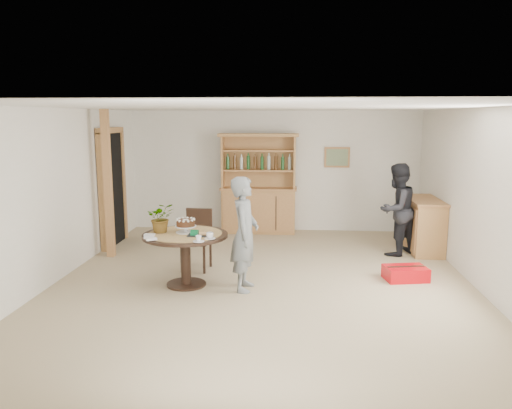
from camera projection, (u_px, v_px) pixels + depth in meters
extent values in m
plane|color=tan|center=(263.00, 283.00, 7.22)|extent=(7.00, 7.00, 0.00)
cube|color=white|center=(274.00, 171.00, 10.44)|extent=(6.00, 0.04, 2.50)
cube|color=white|center=(231.00, 276.00, 3.57)|extent=(6.00, 0.04, 2.50)
cube|color=white|center=(57.00, 195.00, 7.24)|extent=(0.04, 7.00, 2.50)
cube|color=white|center=(483.00, 201.00, 6.77)|extent=(0.04, 7.00, 2.50)
cube|color=white|center=(263.00, 107.00, 6.79)|extent=(6.00, 7.00, 0.04)
cube|color=tan|center=(337.00, 157.00, 10.26)|extent=(0.52, 0.03, 0.42)
cube|color=#59724C|center=(337.00, 157.00, 10.24)|extent=(0.44, 0.02, 0.34)
cube|color=black|center=(112.00, 189.00, 9.23)|extent=(0.10, 0.90, 2.10)
cube|color=tan|center=(103.00, 193.00, 8.74)|extent=(0.12, 0.10, 2.10)
cube|color=tan|center=(122.00, 186.00, 9.72)|extent=(0.12, 0.10, 2.10)
cube|color=tan|center=(110.00, 130.00, 9.04)|extent=(0.12, 1.10, 0.10)
cube|color=tan|center=(108.00, 184.00, 8.39)|extent=(0.12, 0.12, 2.50)
cube|color=tan|center=(259.00, 211.00, 10.35)|extent=(1.50, 0.50, 0.90)
cube|color=tan|center=(259.00, 188.00, 10.27)|extent=(1.56, 0.54, 0.04)
cube|color=tan|center=(259.00, 161.00, 10.27)|extent=(1.50, 0.04, 1.06)
cube|color=tan|center=(223.00, 162.00, 10.18)|extent=(0.04, 0.34, 1.06)
cube|color=tan|center=(295.00, 162.00, 10.06)|extent=(0.04, 0.34, 1.06)
cube|color=tan|center=(259.00, 170.00, 10.15)|extent=(1.44, 0.32, 0.03)
cube|color=tan|center=(259.00, 150.00, 10.08)|extent=(1.44, 0.32, 0.03)
cube|color=tan|center=(259.00, 135.00, 10.03)|extent=(1.62, 0.40, 0.06)
cylinder|color=#194C1E|center=(231.00, 162.00, 10.17)|extent=(0.07, 0.07, 0.28)
cylinder|color=#4C2D14|center=(239.00, 162.00, 10.15)|extent=(0.07, 0.07, 0.28)
cylinder|color=#B2BFB2|center=(247.00, 162.00, 10.14)|extent=(0.07, 0.07, 0.28)
cylinder|color=#194C1E|center=(255.00, 163.00, 10.13)|extent=(0.07, 0.07, 0.28)
cylinder|color=#4C2D14|center=(262.00, 163.00, 10.12)|extent=(0.07, 0.07, 0.28)
cylinder|color=#B2BFB2|center=(270.00, 163.00, 10.10)|extent=(0.07, 0.07, 0.28)
cylinder|color=#194C1E|center=(278.00, 163.00, 10.09)|extent=(0.07, 0.07, 0.28)
cylinder|color=#4C2D14|center=(286.00, 163.00, 10.08)|extent=(0.07, 0.07, 0.28)
cube|color=tan|center=(423.00, 226.00, 8.89)|extent=(0.50, 1.20, 0.90)
cube|color=tan|center=(425.00, 200.00, 8.81)|extent=(0.54, 1.26, 0.04)
cylinder|color=black|center=(185.00, 235.00, 7.00)|extent=(1.20, 1.20, 0.04)
cylinder|color=black|center=(186.00, 261.00, 7.06)|extent=(0.14, 0.14, 0.70)
cylinder|color=black|center=(186.00, 284.00, 7.12)|extent=(0.56, 0.56, 0.03)
cylinder|color=tan|center=(185.00, 234.00, 6.99)|extent=(1.04, 1.04, 0.01)
cube|color=black|center=(196.00, 242.00, 7.78)|extent=(0.46, 0.46, 0.04)
cube|color=black|center=(199.00, 223.00, 7.92)|extent=(0.42, 0.07, 0.46)
cube|color=black|center=(199.00, 210.00, 7.88)|extent=(0.42, 0.08, 0.05)
cube|color=black|center=(182.00, 258.00, 7.68)|extent=(0.04, 0.04, 0.44)
cube|color=black|center=(204.00, 260.00, 7.62)|extent=(0.03, 0.04, 0.44)
cube|color=black|center=(189.00, 252.00, 8.03)|extent=(0.04, 0.03, 0.44)
cube|color=black|center=(211.00, 253.00, 7.96)|extent=(0.03, 0.03, 0.44)
cylinder|color=white|center=(186.00, 232.00, 7.04)|extent=(0.28, 0.28, 0.01)
cylinder|color=white|center=(186.00, 229.00, 7.03)|extent=(0.05, 0.05, 0.08)
cylinder|color=white|center=(186.00, 226.00, 7.03)|extent=(0.30, 0.30, 0.01)
cylinder|color=#492414|center=(186.00, 223.00, 7.02)|extent=(0.26, 0.26, 0.09)
cylinder|color=white|center=(186.00, 220.00, 7.01)|extent=(0.08, 0.08, 0.01)
sphere|color=white|center=(194.00, 220.00, 7.00)|extent=(0.04, 0.04, 0.04)
sphere|color=white|center=(194.00, 219.00, 7.06)|extent=(0.04, 0.04, 0.04)
sphere|color=white|center=(191.00, 218.00, 7.11)|extent=(0.04, 0.04, 0.04)
sphere|color=white|center=(187.00, 218.00, 7.13)|extent=(0.04, 0.04, 0.04)
sphere|color=white|center=(183.00, 218.00, 7.12)|extent=(0.04, 0.04, 0.04)
sphere|color=white|center=(179.00, 219.00, 7.08)|extent=(0.04, 0.04, 0.04)
sphere|color=white|center=(177.00, 220.00, 7.02)|extent=(0.04, 0.04, 0.04)
sphere|color=white|center=(177.00, 220.00, 6.96)|extent=(0.04, 0.04, 0.04)
sphere|color=white|center=(180.00, 221.00, 6.91)|extent=(0.04, 0.04, 0.04)
sphere|color=white|center=(184.00, 221.00, 6.89)|extent=(0.04, 0.04, 0.04)
sphere|color=white|center=(188.00, 221.00, 6.90)|extent=(0.04, 0.04, 0.04)
sphere|color=white|center=(192.00, 221.00, 6.94)|extent=(0.04, 0.04, 0.04)
imported|color=#3F7233|center=(161.00, 218.00, 7.03)|extent=(0.47, 0.44, 0.42)
cube|color=black|center=(199.00, 235.00, 6.86)|extent=(0.30, 0.20, 0.01)
cube|color=#0C6E39|center=(195.00, 233.00, 6.85)|extent=(0.10, 0.10, 0.06)
cube|color=#0C6E39|center=(195.00, 230.00, 6.85)|extent=(0.11, 0.02, 0.01)
cylinder|color=white|center=(210.00, 238.00, 6.69)|extent=(0.15, 0.15, 0.01)
imported|color=white|center=(210.00, 235.00, 6.68)|extent=(0.10, 0.10, 0.08)
cylinder|color=white|center=(199.00, 241.00, 6.53)|extent=(0.15, 0.15, 0.01)
imported|color=white|center=(199.00, 238.00, 6.52)|extent=(0.08, 0.08, 0.07)
cube|color=white|center=(150.00, 235.00, 6.83)|extent=(0.14, 0.08, 0.03)
cube|color=white|center=(149.00, 237.00, 6.71)|extent=(0.16, 0.11, 0.03)
cube|color=white|center=(151.00, 239.00, 6.61)|extent=(0.16, 0.14, 0.03)
imported|color=slate|center=(245.00, 234.00, 6.82)|extent=(0.40, 0.59, 1.58)
imported|color=black|center=(397.00, 209.00, 8.58)|extent=(0.98, 0.97, 1.60)
cube|color=red|center=(405.00, 273.00, 7.33)|extent=(0.66, 0.51, 0.20)
cube|color=black|center=(406.00, 266.00, 7.32)|extent=(0.56, 0.14, 0.01)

